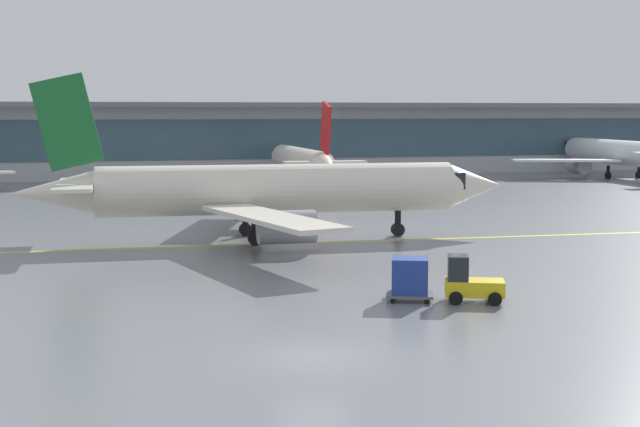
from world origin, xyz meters
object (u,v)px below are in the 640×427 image
object	(u,v)px
gate_airplane_3	(618,153)
gate_airplane_2	(301,161)
taxiing_regional_jet	(272,191)
baggage_tug	(470,282)
cargo_dolly_lead	(410,277)

from	to	relation	value
gate_airplane_3	gate_airplane_2	bearing A→B (deg)	97.85
gate_airplane_3	taxiing_regional_jet	world-z (taller)	taxiing_regional_jet
baggage_tug	cargo_dolly_lead	world-z (taller)	baggage_tug
baggage_tug	gate_airplane_2	bearing A→B (deg)	104.35
taxiing_regional_jet	baggage_tug	size ratio (longest dim) A/B	11.20
gate_airplane_2	taxiing_regional_jet	world-z (taller)	taxiing_regional_jet
gate_airplane_2	baggage_tug	xyz separation A→B (m)	(-8.38, -62.15, -1.96)
taxiing_regional_jet	baggage_tug	distance (m)	22.11
gate_airplane_2	gate_airplane_3	bearing A→B (deg)	-84.65
gate_airplane_2	cargo_dolly_lead	bearing A→B (deg)	172.07
cargo_dolly_lead	taxiing_regional_jet	bearing A→B (deg)	116.71
gate_airplane_2	taxiing_regional_jet	bearing A→B (deg)	164.96
taxiing_regional_jet	cargo_dolly_lead	world-z (taller)	taxiing_regional_jet
baggage_tug	taxiing_regional_jet	bearing A→B (deg)	122.89
taxiing_regional_jet	gate_airplane_2	bearing A→B (deg)	76.26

